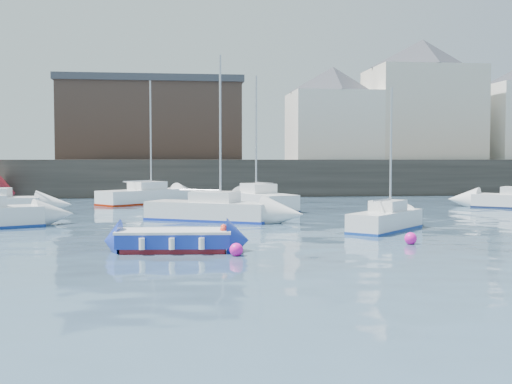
{
  "coord_description": "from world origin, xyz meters",
  "views": [
    {
      "loc": [
        -3.75,
        -18.14,
        3.09
      ],
      "look_at": [
        0.0,
        12.0,
        1.5
      ],
      "focal_mm": 45.0,
      "sensor_mm": 36.0,
      "label": 1
    }
  ],
  "objects": [
    {
      "name": "sailboat_h",
      "position": [
        -5.94,
        26.06,
        0.55
      ],
      "size": [
        6.3,
        5.86,
        8.41
      ],
      "color": "white",
      "rests_on": "ground"
    },
    {
      "name": "bldg_east_d",
      "position": [
        11.0,
        41.5,
        7.36
      ],
      "size": [
        11.14,
        11.14,
        8.95
      ],
      "color": "white",
      "rests_on": "land_strip"
    },
    {
      "name": "buoy_near",
      "position": [
        -1.88,
        2.0,
        0.0
      ],
      "size": [
        0.43,
        0.43,
        0.43
      ],
      "primitive_type": "sphere",
      "color": "#FF15A8",
      "rests_on": "ground"
    },
    {
      "name": "buoy_far",
      "position": [
        -1.45,
        18.49,
        0.0
      ],
      "size": [
        0.44,
        0.44,
        0.44
      ],
      "primitive_type": "sphere",
      "color": "#FF15A8",
      "rests_on": "ground"
    },
    {
      "name": "sailboat_c",
      "position": [
        5.15,
        8.31,
        0.47
      ],
      "size": [
        4.26,
        4.43,
        6.14
      ],
      "color": "white",
      "rests_on": "ground"
    },
    {
      "name": "blue_dinghy",
      "position": [
        -3.83,
        3.26,
        0.4
      ],
      "size": [
        3.9,
        2.14,
        0.72
      ],
      "color": "maroon",
      "rests_on": "ground"
    },
    {
      "name": "bldg_east_a",
      "position": [
        20.0,
        42.0,
        8.81
      ],
      "size": [
        13.36,
        13.36,
        11.8
      ],
      "color": "beige",
      "rests_on": "land_strip"
    },
    {
      "name": "sailboat_f",
      "position": [
        1.27,
        20.11,
        0.57
      ],
      "size": [
        3.89,
        6.54,
        8.1
      ],
      "color": "white",
      "rests_on": "ground"
    },
    {
      "name": "quay_wall",
      "position": [
        0.0,
        35.0,
        1.5
      ],
      "size": [
        90.0,
        5.0,
        3.0
      ],
      "primitive_type": "cube",
      "color": "#28231E",
      "rests_on": "ground"
    },
    {
      "name": "buoy_mid",
      "position": [
        4.64,
        4.0,
        0.0
      ],
      "size": [
        0.45,
        0.45,
        0.45
      ],
      "primitive_type": "sphere",
      "color": "#FF15A8",
      "rests_on": "ground"
    },
    {
      "name": "water",
      "position": [
        0.0,
        0.0,
        0.0
      ],
      "size": [
        220.0,
        220.0,
        0.0
      ],
      "primitive_type": "plane",
      "color": "#2D4760",
      "rests_on": "ground"
    },
    {
      "name": "sailboat_b",
      "position": [
        -2.12,
        13.63,
        0.53
      ],
      "size": [
        6.53,
        4.77,
        8.14
      ],
      "color": "white",
      "rests_on": "ground"
    },
    {
      "name": "land_strip",
      "position": [
        0.0,
        53.0,
        1.4
      ],
      "size": [
        90.0,
        32.0,
        2.8
      ],
      "primitive_type": "cube",
      "color": "#28231E",
      "rests_on": "ground"
    },
    {
      "name": "warehouse",
      "position": [
        -6.0,
        43.0,
        6.62
      ],
      "size": [
        16.4,
        10.4,
        7.6
      ],
      "color": "#3D2D26",
      "rests_on": "land_strip"
    }
  ]
}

